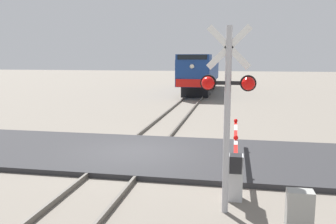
{
  "coord_description": "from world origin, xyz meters",
  "views": [
    {
      "loc": [
        3.41,
        -11.73,
        3.45
      ],
      "look_at": [
        0.98,
        1.09,
        1.43
      ],
      "focal_mm": 37.74,
      "sensor_mm": 36.0,
      "label": 1
    }
  ],
  "objects_px": {
    "locomotive": "(201,72)",
    "crossing_gate": "(235,161)",
    "utility_cabinet": "(299,217)",
    "crossing_signal": "(228,99)"
  },
  "relations": [
    {
      "from": "locomotive",
      "to": "utility_cabinet",
      "type": "xyz_separation_m",
      "value": [
        4.65,
        -29.36,
        -1.45
      ]
    },
    {
      "from": "locomotive",
      "to": "utility_cabinet",
      "type": "height_order",
      "value": "locomotive"
    },
    {
      "from": "crossing_signal",
      "to": "crossing_gate",
      "type": "xyz_separation_m",
      "value": [
        0.22,
        1.49,
        -1.81
      ]
    },
    {
      "from": "crossing_gate",
      "to": "utility_cabinet",
      "type": "relative_size",
      "value": 5.47
    },
    {
      "from": "utility_cabinet",
      "to": "crossing_signal",
      "type": "bearing_deg",
      "value": 141.42
    },
    {
      "from": "locomotive",
      "to": "crossing_gate",
      "type": "height_order",
      "value": "locomotive"
    },
    {
      "from": "crossing_signal",
      "to": "utility_cabinet",
      "type": "relative_size",
      "value": 4.0
    },
    {
      "from": "locomotive",
      "to": "crossing_gate",
      "type": "bearing_deg",
      "value": -82.59
    },
    {
      "from": "crossing_gate",
      "to": "utility_cabinet",
      "type": "height_order",
      "value": "crossing_gate"
    },
    {
      "from": "utility_cabinet",
      "to": "crossing_gate",
      "type": "bearing_deg",
      "value": 114.25
    }
  ]
}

